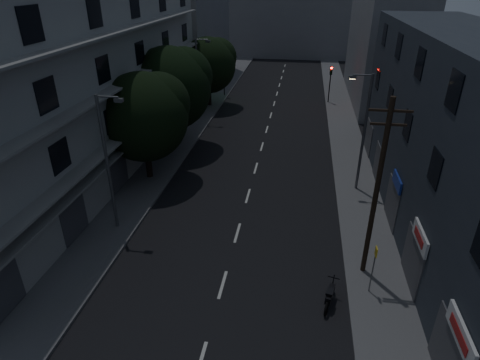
# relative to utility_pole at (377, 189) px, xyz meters

# --- Properties ---
(ground) EXTENTS (160.00, 160.00, 0.00)m
(ground) POSITION_rel_utility_pole_xyz_m (-6.89, 16.47, -4.87)
(ground) COLOR black
(ground) RESTS_ON ground
(sidewalk_left) EXTENTS (3.00, 90.00, 0.15)m
(sidewalk_left) POSITION_rel_utility_pole_xyz_m (-14.39, 16.47, -4.79)
(sidewalk_left) COLOR #565659
(sidewalk_left) RESTS_ON ground
(sidewalk_right) EXTENTS (3.00, 90.00, 0.15)m
(sidewalk_right) POSITION_rel_utility_pole_xyz_m (0.61, 16.47, -4.79)
(sidewalk_right) COLOR #565659
(sidewalk_right) RESTS_ON ground
(lane_markings) EXTENTS (0.15, 60.50, 0.01)m
(lane_markings) POSITION_rel_utility_pole_xyz_m (-6.89, 22.72, -4.86)
(lane_markings) COLOR beige
(lane_markings) RESTS_ON ground
(building_left) EXTENTS (7.00, 36.00, 14.00)m
(building_left) POSITION_rel_utility_pole_xyz_m (-18.87, 9.47, 2.13)
(building_left) COLOR #A3A29E
(building_left) RESTS_ON ground
(building_right) EXTENTS (6.19, 28.00, 11.00)m
(building_right) POSITION_rel_utility_pole_xyz_m (5.10, 5.46, 0.63)
(building_right) COLOR #2A2F38
(building_right) RESTS_ON ground
(building_far_left) EXTENTS (6.00, 20.00, 16.00)m
(building_far_left) POSITION_rel_utility_pole_xyz_m (-18.89, 39.47, 3.13)
(building_far_left) COLOR slate
(building_far_left) RESTS_ON ground
(building_far_right) EXTENTS (6.00, 20.00, 13.00)m
(building_far_right) POSITION_rel_utility_pole_xyz_m (5.11, 33.47, 1.63)
(building_far_right) COLOR slate
(building_far_right) RESTS_ON ground
(building_far_end) EXTENTS (24.00, 8.00, 10.00)m
(building_far_end) POSITION_rel_utility_pole_xyz_m (-6.89, 61.47, 0.13)
(building_far_end) COLOR slate
(building_far_end) RESTS_ON ground
(tree_near) EXTENTS (6.26, 6.26, 7.72)m
(tree_near) POSITION_rel_utility_pole_xyz_m (-14.45, 8.61, 0.12)
(tree_near) COLOR black
(tree_near) RESTS_ON sidewalk_left
(tree_mid) EXTENTS (6.87, 6.87, 8.46)m
(tree_mid) POSITION_rel_utility_pole_xyz_m (-14.51, 14.81, 0.57)
(tree_mid) COLOR black
(tree_mid) RESTS_ON sidewalk_left
(tree_far) EXTENTS (6.09, 6.09, 7.53)m
(tree_far) POSITION_rel_utility_pole_xyz_m (-14.15, 27.39, -0.00)
(tree_far) COLOR black
(tree_far) RESTS_ON sidewalk_left
(traffic_signal_far_right) EXTENTS (0.28, 0.37, 4.10)m
(traffic_signal_far_right) POSITION_rel_utility_pole_xyz_m (-0.61, 30.61, -1.77)
(traffic_signal_far_right) COLOR black
(traffic_signal_far_right) RESTS_ON sidewalk_right
(traffic_signal_far_left) EXTENTS (0.28, 0.37, 4.10)m
(traffic_signal_far_left) POSITION_rel_utility_pole_xyz_m (-13.33, 31.72, -1.77)
(traffic_signal_far_left) COLOR black
(traffic_signal_far_left) RESTS_ON sidewalk_left
(street_lamp_left_near) EXTENTS (1.51, 0.25, 8.00)m
(street_lamp_left_near) POSITION_rel_utility_pole_xyz_m (-13.97, 1.87, -0.27)
(street_lamp_left_near) COLOR slate
(street_lamp_left_near) RESTS_ON sidewalk_left
(street_lamp_right) EXTENTS (1.51, 0.25, 8.00)m
(street_lamp_right) POSITION_rel_utility_pole_xyz_m (0.41, 9.02, -0.27)
(street_lamp_right) COLOR #525359
(street_lamp_right) RESTS_ON sidewalk_right
(street_lamp_left_far) EXTENTS (1.51, 0.25, 8.00)m
(street_lamp_left_far) POSITION_rel_utility_pole_xyz_m (-14.07, 22.34, -0.27)
(street_lamp_left_far) COLOR slate
(street_lamp_left_far) RESTS_ON sidewalk_left
(utility_pole) EXTENTS (1.80, 0.24, 9.00)m
(utility_pole) POSITION_rel_utility_pole_xyz_m (0.00, 0.00, 0.00)
(utility_pole) COLOR black
(utility_pole) RESTS_ON sidewalk_right
(bus_stop_sign) EXTENTS (0.06, 0.35, 2.52)m
(bus_stop_sign) POSITION_rel_utility_pole_xyz_m (0.11, -1.54, -2.98)
(bus_stop_sign) COLOR #595B60
(bus_stop_sign) RESTS_ON sidewalk_right
(motorcycle) EXTENTS (0.73, 1.90, 1.24)m
(motorcycle) POSITION_rel_utility_pole_xyz_m (-1.79, -2.56, -4.38)
(motorcycle) COLOR black
(motorcycle) RESTS_ON ground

